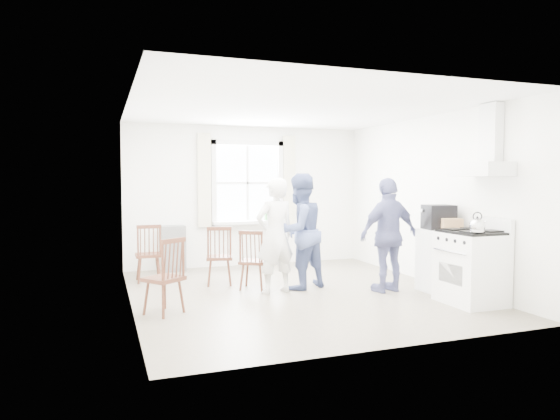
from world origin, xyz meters
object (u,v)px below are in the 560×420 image
object	(u,v)px
windsor_chair_a	(149,247)
person_right	(389,235)
stereo_stack	(439,217)
windsor_chair_c	(170,268)
gas_stove	(471,267)
windsor_chair_b	(219,249)
low_cabinet	(441,261)
person_left	(275,236)
person_mid	(299,231)

from	to	relation	value
windsor_chair_a	person_right	bearing A→B (deg)	-29.64
stereo_stack	windsor_chair_c	distance (m)	3.83
gas_stove	windsor_chair_a	size ratio (longest dim) A/B	1.22
gas_stove	windsor_chair_b	xyz separation A→B (m)	(-2.83, 2.18, 0.07)
windsor_chair_b	windsor_chair_c	bearing A→B (deg)	-123.04
low_cabinet	person_right	size ratio (longest dim) A/B	0.55
gas_stove	stereo_stack	distance (m)	0.95
stereo_stack	person_left	distance (m)	2.36
person_mid	person_right	distance (m)	1.29
person_left	windsor_chair_c	bearing A→B (deg)	12.09
stereo_stack	low_cabinet	bearing A→B (deg)	-61.32
windsor_chair_c	person_right	size ratio (longest dim) A/B	0.57
stereo_stack	person_mid	xyz separation A→B (m)	(-1.80, 0.85, -0.22)
windsor_chair_a	windsor_chair_b	world-z (taller)	windsor_chair_a
gas_stove	windsor_chair_c	world-z (taller)	gas_stove
gas_stove	windsor_chair_a	distance (m)	4.72
windsor_chair_b	windsor_chair_c	xyz separation A→B (m)	(-0.92, -1.42, 0.01)
windsor_chair_c	person_right	world-z (taller)	person_right
person_left	person_right	bearing A→B (deg)	151.40
windsor_chair_a	person_left	size ratio (longest dim) A/B	0.56
stereo_stack	windsor_chair_c	size ratio (longest dim) A/B	0.48
windsor_chair_b	gas_stove	bearing A→B (deg)	-37.67
windsor_chair_b	person_mid	distance (m)	1.26
low_cabinet	person_mid	distance (m)	2.07
windsor_chair_b	person_right	world-z (taller)	person_right
stereo_stack	windsor_chair_a	xyz separation A→B (m)	(-3.86, 2.04, -0.51)
gas_stove	windsor_chair_b	bearing A→B (deg)	142.33
stereo_stack	windsor_chair_b	xyz separation A→B (m)	(-2.87, 1.44, -0.52)
gas_stove	windsor_chair_b	size ratio (longest dim) A/B	1.22
stereo_stack	windsor_chair_b	bearing A→B (deg)	153.39
person_right	windsor_chair_a	bearing A→B (deg)	-36.88
person_mid	stereo_stack	bearing A→B (deg)	134.10
windsor_chair_a	person_right	xyz separation A→B (m)	(3.18, -1.81, 0.26)
windsor_chair_c	person_right	xyz separation A→B (m)	(3.12, 0.21, 0.25)
windsor_chair_a	person_left	world-z (taller)	person_left
low_cabinet	stereo_stack	size ratio (longest dim) A/B	2.02
low_cabinet	windsor_chair_b	distance (m)	3.26
windsor_chair_a	person_mid	distance (m)	2.39
windsor_chair_b	windsor_chair_a	bearing A→B (deg)	148.43
person_mid	windsor_chair_b	bearing A→B (deg)	-49.24
low_cabinet	windsor_chair_b	world-z (taller)	windsor_chair_b
gas_stove	person_right	xyz separation A→B (m)	(-0.63, 0.98, 0.34)
windsor_chair_a	windsor_chair_c	distance (m)	2.02
windsor_chair_c	gas_stove	bearing A→B (deg)	-11.55
stereo_stack	windsor_chair_a	world-z (taller)	stereo_stack
low_cabinet	person_mid	xyz separation A→B (m)	(-1.83, 0.90, 0.40)
gas_stove	windsor_chair_b	world-z (taller)	gas_stove
windsor_chair_b	windsor_chair_c	size ratio (longest dim) A/B	0.98
windsor_chair_c	person_mid	bearing A→B (deg)	22.62
person_right	person_mid	bearing A→B (deg)	-36.07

